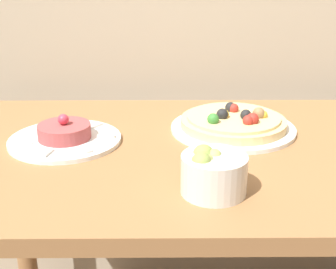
% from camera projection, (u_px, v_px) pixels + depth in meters
% --- Properties ---
extents(dining_table, '(1.19, 0.71, 0.72)m').
position_uv_depth(dining_table, '(203.00, 190.00, 1.08)').
color(dining_table, olive).
rests_on(dining_table, ground_plane).
extents(pizza_plate, '(0.30, 0.30, 0.06)m').
position_uv_depth(pizza_plate, '(233.00, 123.00, 1.14)').
color(pizza_plate, white).
rests_on(pizza_plate, dining_table).
extents(tartare_plate, '(0.26, 0.26, 0.07)m').
position_uv_depth(tartare_plate, '(65.00, 136.00, 1.07)').
color(tartare_plate, white).
rests_on(tartare_plate, dining_table).
extents(small_bowl, '(0.12, 0.12, 0.09)m').
position_uv_depth(small_bowl, '(210.00, 172.00, 0.84)').
color(small_bowl, silver).
rests_on(small_bowl, dining_table).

